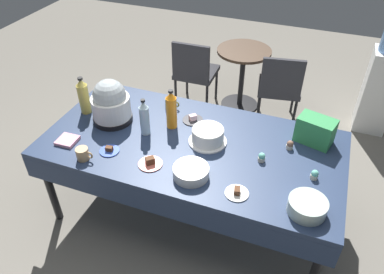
# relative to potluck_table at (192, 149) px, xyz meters

# --- Properties ---
(ground) EXTENTS (9.00, 9.00, 0.00)m
(ground) POSITION_rel_potluck_table_xyz_m (0.00, 0.00, -0.69)
(ground) COLOR slate
(potluck_table) EXTENTS (2.20, 1.10, 0.75)m
(potluck_table) POSITION_rel_potluck_table_xyz_m (0.00, 0.00, 0.00)
(potluck_table) COLOR navy
(potluck_table) RESTS_ON ground
(frosted_layer_cake) EXTENTS (0.28, 0.28, 0.12)m
(frosted_layer_cake) POSITION_rel_potluck_table_xyz_m (0.11, 0.05, 0.12)
(frosted_layer_cake) COLOR silver
(frosted_layer_cake) RESTS_ON potluck_table
(slow_cooker) EXTENTS (0.31, 0.31, 0.36)m
(slow_cooker) POSITION_rel_potluck_table_xyz_m (-0.69, 0.04, 0.22)
(slow_cooker) COLOR black
(slow_cooker) RESTS_ON potluck_table
(glass_salad_bowl) EXTENTS (0.23, 0.23, 0.09)m
(glass_salad_bowl) POSITION_rel_potluck_table_xyz_m (0.87, -0.37, 0.11)
(glass_salad_bowl) COLOR #B2C6BC
(glass_salad_bowl) RESTS_ON potluck_table
(ceramic_snack_bowl) EXTENTS (0.24, 0.24, 0.07)m
(ceramic_snack_bowl) POSITION_rel_potluck_table_xyz_m (0.12, -0.33, 0.10)
(ceramic_snack_bowl) COLOR silver
(ceramic_snack_bowl) RESTS_ON potluck_table
(dessert_plate_coral) EXTENTS (0.17, 0.17, 0.06)m
(dessert_plate_coral) POSITION_rel_potluck_table_xyz_m (-0.18, -0.33, 0.08)
(dessert_plate_coral) COLOR #E07266
(dessert_plate_coral) RESTS_ON potluck_table
(dessert_plate_white) EXTENTS (0.15, 0.15, 0.04)m
(dessert_plate_white) POSITION_rel_potluck_table_xyz_m (0.45, -0.38, 0.07)
(dessert_plate_white) COLOR white
(dessert_plate_white) RESTS_ON potluck_table
(dessert_plate_charcoal) EXTENTS (0.16, 0.16, 0.05)m
(dessert_plate_charcoal) POSITION_rel_potluck_table_xyz_m (-0.09, 0.26, 0.07)
(dessert_plate_charcoal) COLOR #2D2D33
(dessert_plate_charcoal) RESTS_ON potluck_table
(dessert_plate_cobalt) EXTENTS (0.14, 0.14, 0.04)m
(dessert_plate_cobalt) POSITION_rel_potluck_table_xyz_m (-0.52, -0.31, 0.07)
(dessert_plate_cobalt) COLOR #2D4CB2
(dessert_plate_cobalt) RESTS_ON potluck_table
(cupcake_lemon) EXTENTS (0.05, 0.05, 0.07)m
(cupcake_lemon) POSITION_rel_potluck_table_xyz_m (0.88, -0.07, 0.09)
(cupcake_lemon) COLOR beige
(cupcake_lemon) RESTS_ON potluck_table
(cupcake_mint) EXTENTS (0.05, 0.05, 0.07)m
(cupcake_mint) POSITION_rel_potluck_table_xyz_m (0.52, -0.02, 0.09)
(cupcake_mint) COLOR beige
(cupcake_mint) RESTS_ON potluck_table
(cupcake_rose) EXTENTS (0.05, 0.05, 0.07)m
(cupcake_rose) POSITION_rel_potluck_table_xyz_m (0.68, 0.18, 0.09)
(cupcake_rose) COLOR beige
(cupcake_rose) RESTS_ON potluck_table
(soda_bottle_ginger_ale) EXTENTS (0.09, 0.09, 0.32)m
(soda_bottle_ginger_ale) POSITION_rel_potluck_table_xyz_m (-0.96, 0.07, 0.21)
(soda_bottle_ginger_ale) COLOR gold
(soda_bottle_ginger_ale) RESTS_ON potluck_table
(soda_bottle_orange_juice) EXTENTS (0.08, 0.08, 0.33)m
(soda_bottle_orange_juice) POSITION_rel_potluck_table_xyz_m (-0.22, 0.13, 0.21)
(soda_bottle_orange_juice) COLOR orange
(soda_bottle_orange_juice) RESTS_ON potluck_table
(soda_bottle_water) EXTENTS (0.07, 0.07, 0.30)m
(soda_bottle_water) POSITION_rel_potluck_table_xyz_m (-0.37, -0.02, 0.20)
(soda_bottle_water) COLOR silver
(soda_bottle_water) RESTS_ON potluck_table
(coffee_mug_tan) EXTENTS (0.13, 0.09, 0.09)m
(coffee_mug_tan) POSITION_rel_potluck_table_xyz_m (-0.64, -0.44, 0.11)
(coffee_mug_tan) COLOR tan
(coffee_mug_tan) RESTS_ON potluck_table
(coffee_mug_olive) EXTENTS (0.12, 0.09, 0.08)m
(coffee_mug_olive) POSITION_rel_potluck_table_xyz_m (-0.33, 0.37, 0.10)
(coffee_mug_olive) COLOR olive
(coffee_mug_olive) RESTS_ON potluck_table
(soda_carton) EXTENTS (0.29, 0.22, 0.20)m
(soda_carton) POSITION_rel_potluck_table_xyz_m (0.83, 0.33, 0.16)
(soda_carton) COLOR #338C4C
(soda_carton) RESTS_ON potluck_table
(paper_napkin_stack) EXTENTS (0.14, 0.14, 0.02)m
(paper_napkin_stack) POSITION_rel_potluck_table_xyz_m (-0.87, -0.32, 0.07)
(paper_napkin_stack) COLOR pink
(paper_napkin_stack) RESTS_ON potluck_table
(maroon_chair_left) EXTENTS (0.45, 0.45, 0.85)m
(maroon_chair_left) POSITION_rel_potluck_table_xyz_m (-0.55, 1.52, -0.20)
(maroon_chair_left) COLOR #333338
(maroon_chair_left) RESTS_ON ground
(maroon_chair_right) EXTENTS (0.51, 0.51, 0.85)m
(maroon_chair_right) POSITION_rel_potluck_table_xyz_m (0.41, 1.53, -0.20)
(maroon_chair_right) COLOR #333338
(maroon_chair_right) RESTS_ON ground
(round_cafe_table) EXTENTS (0.60, 0.60, 0.72)m
(round_cafe_table) POSITION_rel_potluck_table_xyz_m (-0.05, 1.75, -0.19)
(round_cafe_table) COLOR #473323
(round_cafe_table) RESTS_ON ground
(water_cooler) EXTENTS (0.32, 0.32, 1.24)m
(water_cooler) POSITION_rel_potluck_table_xyz_m (1.40, 1.84, -0.10)
(water_cooler) COLOR silver
(water_cooler) RESTS_ON ground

